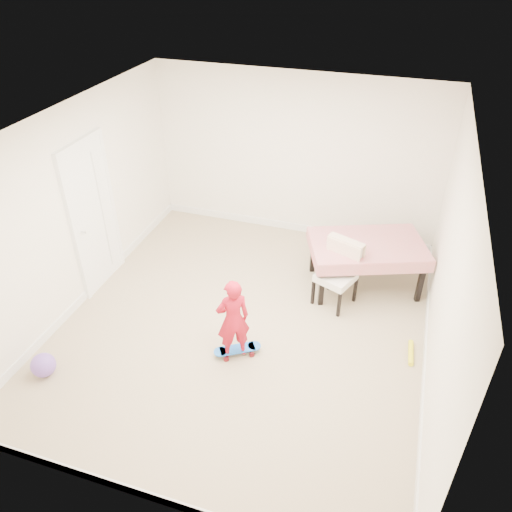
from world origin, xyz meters
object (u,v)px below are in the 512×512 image
(dining_table, at_px, (365,265))
(skateboard, at_px, (237,351))
(dining_chair, at_px, (336,275))
(balloon, at_px, (43,365))
(child, at_px, (233,322))

(dining_table, xyz_separation_m, skateboard, (-1.24, -1.83, -0.31))
(dining_table, bearing_deg, dining_chair, -143.44)
(dining_chair, distance_m, skateboard, 1.66)
(dining_chair, height_order, balloon, dining_chair)
(dining_chair, distance_m, child, 1.66)
(skateboard, bearing_deg, balloon, 174.48)
(child, xyz_separation_m, balloon, (-1.96, -0.94, -0.40))
(dining_chair, bearing_deg, dining_table, 79.59)
(dining_chair, xyz_separation_m, skateboard, (-0.91, -1.32, -0.42))
(dining_table, xyz_separation_m, child, (-1.27, -1.87, 0.18))
(dining_chair, bearing_deg, balloon, -119.67)
(skateboard, xyz_separation_m, balloon, (-1.99, -0.98, 0.10))
(skateboard, distance_m, child, 0.49)
(dining_chair, bearing_deg, child, -102.76)
(dining_table, relative_size, dining_chair, 1.65)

